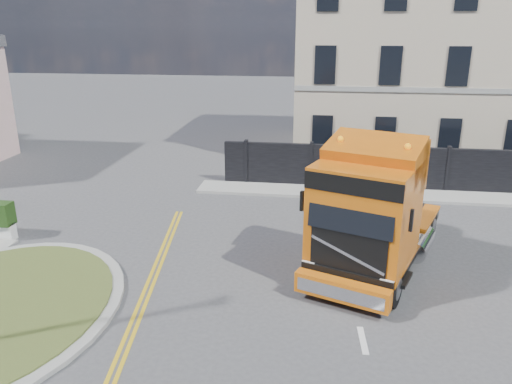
# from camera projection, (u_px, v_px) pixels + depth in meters

# --- Properties ---
(ground) EXTENTS (120.00, 120.00, 0.00)m
(ground) POSITION_uv_depth(u_px,v_px,m) (266.00, 277.00, 14.84)
(ground) COLOR #424244
(ground) RESTS_ON ground
(hoarding_fence) EXTENTS (18.80, 0.25, 2.00)m
(hoarding_fence) POSITION_uv_depth(u_px,v_px,m) (436.00, 170.00, 22.11)
(hoarding_fence) COLOR black
(hoarding_fence) RESTS_ON ground
(georgian_building) EXTENTS (12.30, 10.30, 12.80)m
(georgian_building) POSITION_uv_depth(u_px,v_px,m) (409.00, 50.00, 27.70)
(georgian_building) COLOR #C0B599
(georgian_building) RESTS_ON ground
(pavement_far) EXTENTS (20.00, 1.60, 0.12)m
(pavement_far) POSITION_uv_depth(u_px,v_px,m) (425.00, 196.00, 21.64)
(pavement_far) COLOR gray
(pavement_far) RESTS_ON ground
(truck) EXTENTS (4.83, 7.29, 4.10)m
(truck) POSITION_uv_depth(u_px,v_px,m) (371.00, 217.00, 14.47)
(truck) COLOR black
(truck) RESTS_ON ground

